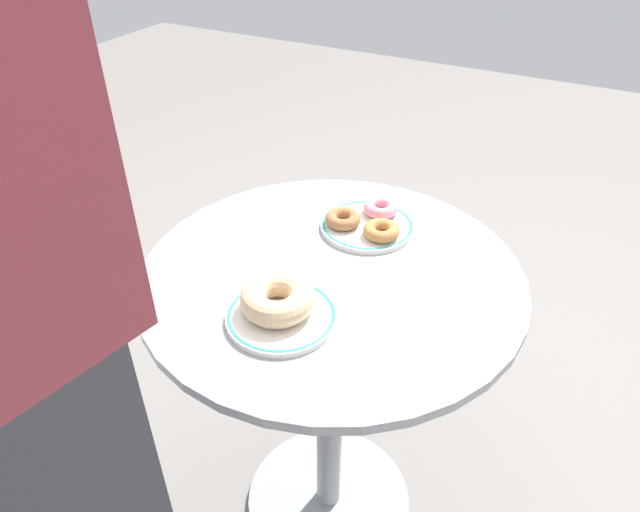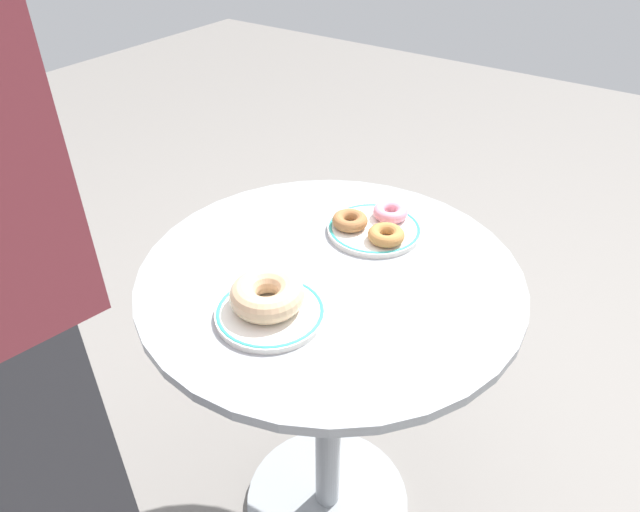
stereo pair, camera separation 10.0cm
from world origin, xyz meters
name	(u,v)px [view 2 (the right image)]	position (x,y,z in m)	size (l,w,h in m)	color
ground_plane	(327,505)	(0.00, 0.00, -0.01)	(7.00, 7.00, 0.02)	gray
cafe_table	(329,371)	(0.00, 0.00, 0.46)	(0.66, 0.66, 0.71)	#999EA3
plate_left	(270,312)	(-0.15, 0.01, 0.72)	(0.17, 0.17, 0.01)	white
plate_right	(375,229)	(0.15, 0.00, 0.72)	(0.18, 0.18, 0.01)	white
donut_glazed	(267,295)	(-0.14, 0.02, 0.74)	(0.12, 0.12, 0.04)	#E0B789
donut_pink_frosted	(390,212)	(0.20, -0.01, 0.73)	(0.07, 0.07, 0.02)	pink
donut_cinnamon	(350,220)	(0.13, 0.04, 0.73)	(0.07, 0.07, 0.02)	#A36B3D
donut_old_fashioned	(386,235)	(0.12, -0.04, 0.73)	(0.07, 0.07, 0.02)	#BC7F42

